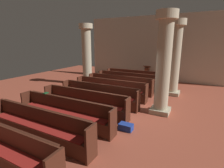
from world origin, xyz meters
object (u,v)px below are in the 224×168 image
pew_row_0 (133,77)px  pillar_aisle_rear (164,63)px  pew_row_2 (119,83)px  pew_row_1 (127,80)px  pew_row_4 (99,94)px  pew_row_5 (84,101)px  pillar_far_side (87,54)px  hymn_book (46,93)px  pillar_aisle_side (175,57)px  pew_row_3 (110,88)px  pew_row_7 (37,125)px  lectern (147,74)px  kneeler_box_blue (126,127)px  pew_row_6 (64,111)px

pew_row_0 → pillar_aisle_rear: (2.66, -4.03, 1.50)m
pew_row_2 → pillar_aisle_rear: 3.57m
pew_row_1 → pew_row_4: same height
pew_row_5 → pillar_far_side: (-2.61, 3.89, 1.50)m
pillar_far_side → pew_row_2: bearing=-13.5°
hymn_book → pillar_aisle_side: bearing=53.7°
pew_row_5 → hymn_book: size_ratio=20.62×
pillar_far_side → pew_row_3: bearing=-33.3°
pew_row_3 → pew_row_7: bearing=-90.0°
pew_row_0 → lectern: size_ratio=3.48×
pew_row_4 → hymn_book: (-1.03, -1.99, 0.43)m
pew_row_2 → pew_row_5: bearing=-90.0°
pillar_aisle_rear → hymn_book: pillar_aisle_rear is taller
pew_row_2 → lectern: bearing=81.5°
pillar_aisle_rear → kneeler_box_blue: (-0.66, -1.91, -1.87)m
pew_row_2 → kneeler_box_blue: pew_row_2 is taller
pew_row_5 → pillar_far_side: 4.92m
pew_row_1 → pillar_far_side: (-2.61, -0.46, 1.50)m
pillar_aisle_rear → lectern: 5.95m
pew_row_1 → lectern: size_ratio=3.48×
pew_row_5 → pillar_aisle_side: bearing=57.2°
pew_row_1 → pew_row_6: (0.00, -5.44, 0.00)m
pillar_aisle_rear → lectern: size_ratio=3.51×
pew_row_7 → pillar_aisle_side: (2.66, 6.31, 1.50)m
pew_row_1 → pew_row_6: size_ratio=1.00×
pew_row_2 → pew_row_4: 2.18m
pew_row_5 → pew_row_6: same height
pew_row_2 → pew_row_0: bearing=90.0°
pew_row_4 → kneeler_box_blue: size_ratio=8.66×
pillar_aisle_side → pillar_aisle_rear: same height
pew_row_1 → pew_row_3: 2.18m
pew_row_1 → pillar_aisle_side: (2.66, -0.22, 1.50)m
pew_row_6 → pillar_aisle_rear: size_ratio=0.99×
pew_row_5 → lectern: size_ratio=3.48×
pew_row_6 → pew_row_7: size_ratio=1.00×
pew_row_4 → pew_row_5: 1.09m
pew_row_2 → pew_row_4: size_ratio=1.00×
pew_row_1 → pillar_aisle_rear: (2.66, -2.94, 1.50)m
pew_row_0 → pew_row_6: size_ratio=1.00×
pew_row_6 → kneeler_box_blue: size_ratio=8.66×
pew_row_2 → pew_row_6: size_ratio=1.00×
pew_row_1 → lectern: 2.45m
pew_row_1 → pew_row_2: bearing=-90.0°
pew_row_6 → pillar_far_side: 5.82m
pew_row_2 → pew_row_1: bearing=90.0°
pew_row_2 → lectern: 3.52m
pew_row_7 → pillar_aisle_rear: pillar_aisle_rear is taller
pew_row_0 → pew_row_3: bearing=-90.0°
pillar_aisle_side → kneeler_box_blue: bearing=-98.1°
pew_row_2 → pillar_aisle_side: 3.18m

